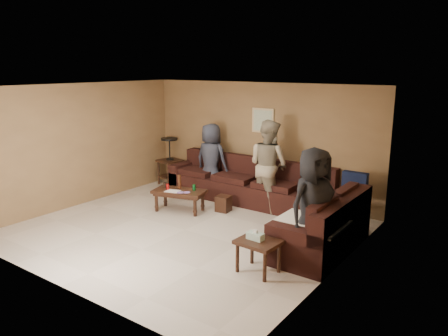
# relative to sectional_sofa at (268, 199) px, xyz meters

# --- Properties ---
(room) EXTENTS (5.60, 5.50, 2.50)m
(room) POSITION_rel_sectional_sofa_xyz_m (-0.81, -1.52, 1.34)
(room) COLOR beige
(room) RESTS_ON ground
(sectional_sofa) EXTENTS (4.65, 2.90, 0.97)m
(sectional_sofa) POSITION_rel_sectional_sofa_xyz_m (0.00, 0.00, 0.00)
(sectional_sofa) COLOR black
(sectional_sofa) RESTS_ON ground
(coffee_table) EXTENTS (1.12, 0.76, 0.71)m
(coffee_table) POSITION_rel_sectional_sofa_xyz_m (-1.58, -0.77, 0.04)
(coffee_table) COLOR black
(coffee_table) RESTS_ON ground
(end_table_left) EXTENTS (0.59, 0.59, 1.15)m
(end_table_left) POSITION_rel_sectional_sofa_xyz_m (-3.10, 0.62, 0.27)
(end_table_left) COLOR black
(end_table_left) RESTS_ON ground
(side_table_right) EXTENTS (0.60, 0.50, 0.62)m
(side_table_right) POSITION_rel_sectional_sofa_xyz_m (1.07, -2.14, 0.09)
(side_table_right) COLOR black
(side_table_right) RESTS_ON ground
(waste_bin) EXTENTS (0.29, 0.29, 0.32)m
(waste_bin) POSITION_rel_sectional_sofa_xyz_m (-0.85, -0.28, -0.17)
(waste_bin) COLOR black
(waste_bin) RESTS_ON ground
(wall_art) EXTENTS (0.52, 0.04, 0.52)m
(wall_art) POSITION_rel_sectional_sofa_xyz_m (-0.71, 0.96, 1.37)
(wall_art) COLOR tan
(wall_art) RESTS_ON ground
(person_left) EXTENTS (0.81, 0.55, 1.61)m
(person_left) POSITION_rel_sectional_sofa_xyz_m (-1.74, 0.49, 0.48)
(person_left) COLOR #2B2E3C
(person_left) RESTS_ON ground
(person_middle) EXTENTS (1.02, 0.88, 1.82)m
(person_middle) POSITION_rel_sectional_sofa_xyz_m (-0.22, 0.37, 0.58)
(person_middle) COLOR gray
(person_middle) RESTS_ON ground
(person_right) EXTENTS (0.82, 0.98, 1.72)m
(person_right) POSITION_rel_sectional_sofa_xyz_m (1.52, -1.35, 0.53)
(person_right) COLOR black
(person_right) RESTS_ON ground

